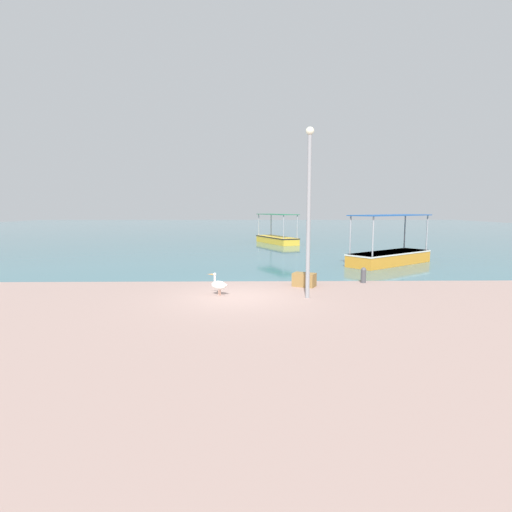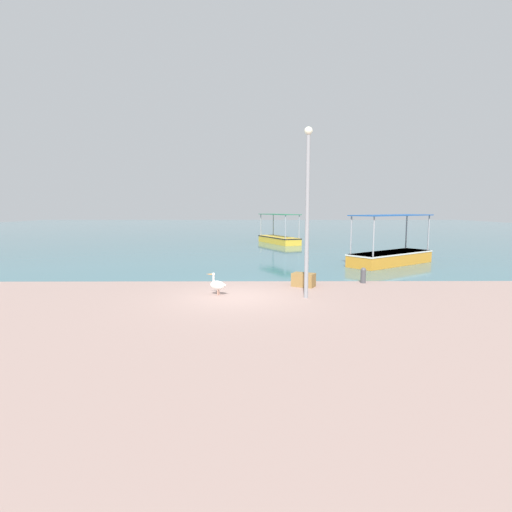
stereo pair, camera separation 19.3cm
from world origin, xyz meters
The scene contains 8 objects.
ground centered at (0.00, 0.00, 0.00)m, with size 120.00×120.00×0.00m, color gray.
harbor_water centered at (0.00, 48.00, 0.00)m, with size 110.00×90.00×0.00m, color #3E717C.
fishing_boat_outer centered at (2.83, 21.35, 0.49)m, with size 3.56×5.63×2.57m.
fishing_boat_near_left centered at (8.12, 8.02, 0.53)m, with size 5.48×4.68×2.72m.
pelican centered at (-0.71, 0.32, 0.38)m, with size 0.77×0.47×0.80m.
lamp_post centered at (2.39, -0.14, 3.23)m, with size 0.28×0.28×5.75m.
mooring_bollard centered at (5.12, 2.60, 0.35)m, with size 0.22×0.22×0.65m.
cargo_crate centered at (2.55, 1.87, 0.27)m, with size 0.86×0.51×0.53m, color olive.
Camera 1 is at (0.37, -13.65, 3.08)m, focal length 28.00 mm.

